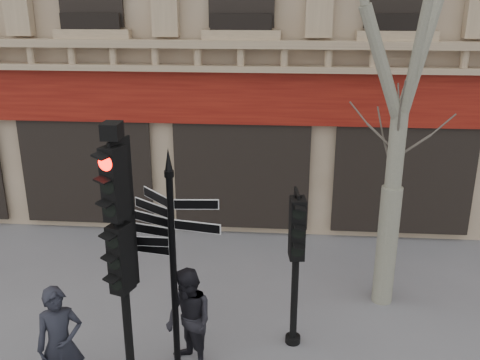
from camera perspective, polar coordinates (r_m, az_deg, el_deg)
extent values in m
plane|color=#5E5E63|center=(9.86, -2.26, -17.73)|extent=(80.00, 80.00, 0.00)
cube|color=#5B0D09|center=(12.95, 0.16, 8.85)|extent=(28.00, 0.25, 1.30)
cube|color=#8E785C|center=(12.59, 0.08, 13.01)|extent=(28.00, 0.35, 0.74)
cylinder|color=black|center=(8.50, -7.06, -10.66)|extent=(0.10, 0.10, 3.42)
cone|color=black|center=(7.71, -7.65, 2.21)|extent=(0.11, 0.11, 0.34)
cylinder|color=black|center=(8.26, -12.32, -9.88)|extent=(0.14, 0.14, 3.94)
cube|color=black|center=(8.11, -12.48, -7.96)|extent=(0.56, 0.47, 1.07)
cube|color=black|center=(7.66, -13.09, -0.21)|extent=(0.56, 0.47, 1.07)
sphere|color=#FF0C05|center=(7.58, -13.25, 1.83)|extent=(0.23, 0.23, 0.23)
cube|color=black|center=(7.46, -13.51, 5.14)|extent=(0.34, 0.38, 0.23)
cylinder|color=black|center=(9.34, 5.92, -9.87)|extent=(0.13, 0.13, 2.80)
cylinder|color=black|center=(10.05, 5.65, -16.47)|extent=(0.29, 0.29, 0.16)
cube|color=black|center=(8.96, 6.11, -5.01)|extent=(0.50, 0.39, 1.06)
cylinder|color=gray|center=(11.00, 15.38, -6.78)|extent=(0.40, 0.40, 2.47)
cylinder|color=gray|center=(10.33, 16.30, 2.79)|extent=(0.31, 0.31, 1.57)
imported|color=black|center=(8.82, -18.61, -16.28)|extent=(0.82, 0.71, 1.89)
imported|color=black|center=(9.02, -5.47, -14.72)|extent=(1.09, 1.11, 1.80)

